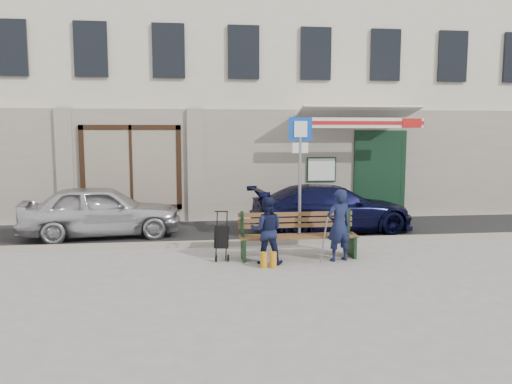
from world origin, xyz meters
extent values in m
plane|color=#9E9991|center=(0.00, 0.00, 0.00)|extent=(80.00, 80.00, 0.00)
cube|color=#282828|center=(0.00, 3.10, 0.01)|extent=(60.00, 3.20, 0.01)
cube|color=#9E9384|center=(0.00, 1.50, 0.06)|extent=(60.00, 0.18, 0.12)
cube|color=beige|center=(0.00, 8.50, 5.00)|extent=(20.00, 7.00, 10.00)
cube|color=#9E9384|center=(0.00, 4.96, 1.60)|extent=(20.00, 0.12, 3.20)
cube|color=maroon|center=(-3.20, 5.02, 1.55)|extent=(2.50, 0.12, 2.00)
cube|color=black|center=(4.10, 4.88, 1.30)|extent=(1.60, 0.10, 2.60)
cube|color=black|center=(4.10, 5.35, 1.20)|extent=(1.25, 0.90, 2.40)
cube|color=white|center=(2.30, 4.85, 1.45)|extent=(0.80, 0.03, 0.65)
cube|color=white|center=(3.20, 4.62, 3.08)|extent=(3.40, 1.72, 0.42)
cube|color=white|center=(3.20, 3.77, 2.80)|extent=(3.40, 0.05, 0.28)
cube|color=#B21715|center=(3.20, 3.74, 2.80)|extent=(3.40, 0.02, 0.10)
imported|color=silver|center=(-3.70, 2.87, 0.64)|extent=(3.93, 1.93, 1.29)
imported|color=black|center=(2.05, 2.79, 0.61)|extent=(4.34, 2.11, 1.22)
cylinder|color=gray|center=(0.98, 1.74, 1.39)|extent=(0.07, 0.07, 2.77)
cube|color=#0C41B2|center=(0.98, 1.74, 2.61)|extent=(0.53, 0.04, 0.53)
cube|color=white|center=(0.98, 1.71, 2.61)|extent=(0.30, 0.02, 0.36)
cube|color=white|center=(0.98, 1.74, 2.19)|extent=(0.36, 0.04, 0.23)
cube|color=brown|center=(0.63, 0.22, 0.45)|extent=(2.40, 0.50, 0.04)
cube|color=brown|center=(0.63, 0.50, 0.74)|extent=(2.40, 0.10, 0.36)
cube|color=#153119|center=(-0.49, 0.22, 0.23)|extent=(0.06, 0.50, 0.45)
cube|color=#153119|center=(1.75, 0.22, 0.23)|extent=(0.06, 0.50, 0.45)
cube|color=white|center=(1.38, 0.12, 0.48)|extent=(0.34, 0.25, 0.11)
cylinder|color=gray|center=(0.98, -0.45, 0.50)|extent=(0.07, 0.34, 0.96)
cylinder|color=#C68014|center=(-0.17, -0.43, 0.15)|extent=(0.13, 0.13, 0.30)
cylinder|color=#C68014|center=(0.01, -0.43, 0.15)|extent=(0.13, 0.13, 0.30)
imported|color=#141937|center=(1.38, -0.08, 0.72)|extent=(0.60, 0.47, 1.43)
imported|color=#131734|center=(-0.07, -0.12, 0.66)|extent=(0.71, 0.59, 1.32)
cylinder|color=black|center=(-1.04, 0.13, 0.07)|extent=(0.05, 0.14, 0.14)
cylinder|color=black|center=(-0.80, 0.13, 0.07)|extent=(0.05, 0.14, 0.14)
cube|color=black|center=(-0.92, 0.33, 0.45)|extent=(0.32, 0.30, 0.47)
cylinder|color=black|center=(-0.92, 0.45, 0.95)|extent=(0.26, 0.07, 0.02)
camera|label=1|loc=(-1.45, -9.50, 2.54)|focal=35.00mm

